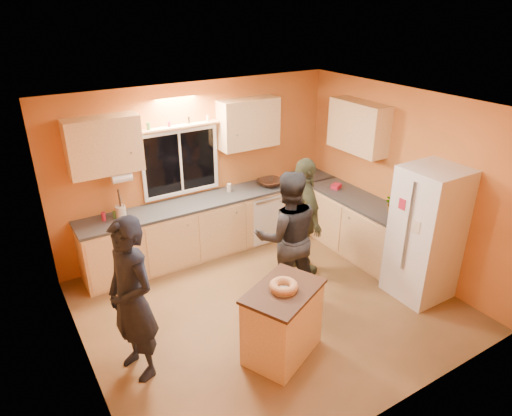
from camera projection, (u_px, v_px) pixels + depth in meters
ground at (269, 305)px, 5.98m from camera, size 4.50×4.50×0.00m
room_shell at (261, 179)px, 5.68m from camera, size 4.54×4.04×2.61m
back_counter at (211, 225)px, 7.11m from camera, size 4.23×0.62×0.90m
right_counter at (356, 225)px, 7.11m from camera, size 0.62×1.84×0.90m
refrigerator at (426, 234)px, 5.89m from camera, size 0.72×0.70×1.80m
island at (283, 322)px, 5.02m from camera, size 1.06×0.92×0.86m
bundt_pastry at (284, 286)px, 4.82m from camera, size 0.31×0.31×0.09m
person_left at (132, 300)px, 4.59m from camera, size 0.60×0.76×1.81m
person_center at (287, 236)px, 5.85m from camera, size 1.05×0.94×1.78m
person_right at (303, 218)px, 6.39m from camera, size 0.64×1.09×1.74m
mixing_bowl at (271, 182)px, 7.39m from camera, size 0.40×0.40×0.10m
utensil_crock at (121, 212)px, 6.29m from camera, size 0.14×0.14×0.17m
potted_plant at (395, 203)px, 6.36m from camera, size 0.38×0.36×0.33m
red_box at (336, 186)px, 7.28m from camera, size 0.19×0.17×0.07m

